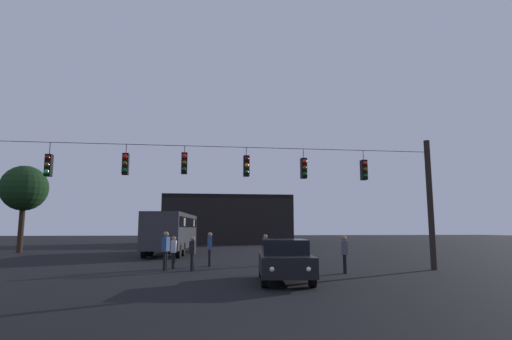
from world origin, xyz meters
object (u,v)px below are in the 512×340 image
at_px(car_near_right, 284,259).
at_px(pedestrian_crossing_right, 345,252).
at_px(pedestrian_crossing_left, 174,251).
at_px(tree_left_silhouette, 24,189).
at_px(pedestrian_near_bus, 210,247).
at_px(pedestrian_trailing, 193,252).
at_px(pedestrian_far_side, 166,248).
at_px(city_bus, 172,229).
at_px(pedestrian_crossing_center, 265,248).
at_px(car_far_left, 176,240).

relative_size(car_near_right, pedestrian_crossing_right, 2.78).
bearing_deg(pedestrian_crossing_left, tree_left_silhouette, 131.18).
relative_size(pedestrian_crossing_left, tree_left_silhouette, 0.22).
relative_size(car_near_right, pedestrian_near_bus, 2.61).
bearing_deg(pedestrian_near_bus, pedestrian_crossing_right, -35.11).
bearing_deg(tree_left_silhouette, pedestrian_crossing_left, -48.82).
bearing_deg(car_near_right, pedestrian_crossing_right, 36.70).
distance_m(pedestrian_trailing, pedestrian_far_side, 1.25).
bearing_deg(pedestrian_crossing_left, pedestrian_near_bus, 29.53).
bearing_deg(city_bus, car_near_right, -72.74).
height_order(city_bus, pedestrian_crossing_right, city_bus).
bearing_deg(city_bus, pedestrian_trailing, -81.84).
xyz_separation_m(pedestrian_crossing_center, pedestrian_trailing, (-3.73, -2.13, -0.04)).
distance_m(pedestrian_crossing_center, pedestrian_trailing, 4.29).
distance_m(car_far_left, pedestrian_crossing_left, 21.43).
xyz_separation_m(car_far_left, pedestrian_trailing, (2.11, -22.49, 0.07)).
relative_size(pedestrian_crossing_left, pedestrian_crossing_center, 0.96).
relative_size(car_near_right, tree_left_silhouette, 0.64).
relative_size(car_far_left, tree_left_silhouette, 0.63).
height_order(pedestrian_crossing_right, pedestrian_near_bus, pedestrian_near_bus).
relative_size(car_far_left, pedestrian_crossing_left, 2.88).
distance_m(car_far_left, tree_left_silhouette, 14.21).
relative_size(pedestrian_crossing_right, tree_left_silhouette, 0.23).
relative_size(car_near_right, pedestrian_crossing_left, 2.90).
bearing_deg(pedestrian_crossing_left, car_near_right, -51.00).
relative_size(pedestrian_crossing_center, pedestrian_crossing_right, 1.00).
xyz_separation_m(pedestrian_crossing_left, pedestrian_far_side, (-0.30, -0.92, 0.15)).
height_order(city_bus, car_far_left, city_bus).
bearing_deg(pedestrian_far_side, pedestrian_crossing_right, -15.16).
height_order(car_far_left, pedestrian_crossing_right, pedestrian_crossing_right).
xyz_separation_m(pedestrian_crossing_center, pedestrian_crossing_right, (2.83, -4.07, -0.00)).
bearing_deg(tree_left_silhouette, car_near_right, -49.39).
bearing_deg(pedestrian_crossing_center, pedestrian_trailing, -150.26).
distance_m(pedestrian_crossing_left, tree_left_silhouette, 20.35).
bearing_deg(pedestrian_trailing, pedestrian_crossing_right, -16.49).
relative_size(city_bus, pedestrian_trailing, 7.22).
bearing_deg(pedestrian_crossing_center, car_far_left, 106.00).
height_order(pedestrian_trailing, tree_left_silhouette, tree_left_silhouette).
height_order(pedestrian_crossing_center, pedestrian_near_bus, pedestrian_near_bus).
height_order(car_far_left, pedestrian_trailing, pedestrian_trailing).
relative_size(pedestrian_crossing_right, pedestrian_far_side, 0.91).
bearing_deg(pedestrian_near_bus, pedestrian_far_side, -137.01).
height_order(car_near_right, pedestrian_crossing_left, pedestrian_crossing_left).
height_order(pedestrian_crossing_center, pedestrian_trailing, pedestrian_crossing_center).
height_order(car_far_left, pedestrian_near_bus, pedestrian_near_bus).
distance_m(car_near_right, car_far_left, 27.33).
height_order(car_near_right, pedestrian_crossing_center, pedestrian_crossing_center).
distance_m(pedestrian_crossing_left, pedestrian_crossing_center, 4.76).
xyz_separation_m(city_bus, pedestrian_crossing_center, (5.52, -10.40, -0.96)).
distance_m(car_far_left, pedestrian_crossing_center, 21.18).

